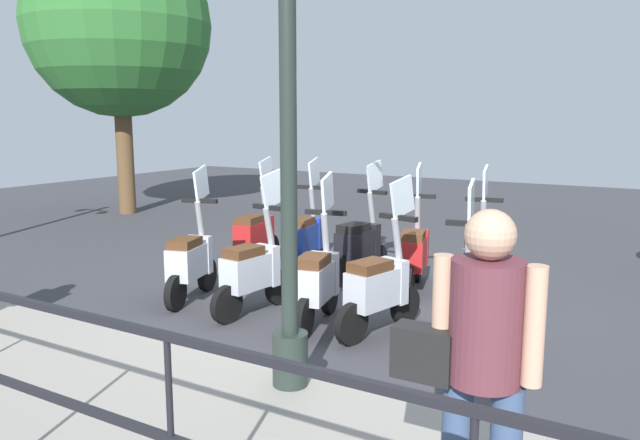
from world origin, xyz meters
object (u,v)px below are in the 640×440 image
(scooter_near_0, at_px, (463,299))
(scooter_near_3, at_px, (253,270))
(scooter_near_2, at_px, (317,280))
(scooter_far_4, at_px, (255,234))
(lamp_post_near, at_px, (288,110))
(scooter_far_1, at_px, (414,252))
(scooter_far_0, at_px, (479,258))
(scooter_far_2, at_px, (360,244))
(tree_large, at_px, (118,25))
(scooter_near_1, at_px, (379,286))
(scooter_far_3, at_px, (305,237))
(pedestrian_with_bag, at_px, (480,358))
(scooter_near_4, at_px, (191,260))

(scooter_near_0, relative_size, scooter_near_3, 1.00)
(scooter_near_2, distance_m, scooter_far_4, 2.58)
(lamp_post_near, height_order, scooter_far_1, lamp_post_near)
(scooter_far_0, bearing_deg, scooter_near_2, 138.15)
(scooter_near_2, bearing_deg, scooter_far_1, -24.07)
(lamp_post_near, relative_size, scooter_far_2, 2.94)
(tree_large, bearing_deg, scooter_near_1, -117.32)
(tree_large, xyz_separation_m, scooter_far_4, (-2.57, -5.34, -3.48))
(scooter_far_1, relative_size, scooter_far_2, 1.00)
(scooter_near_0, height_order, scooter_far_0, same)
(scooter_near_0, distance_m, scooter_near_1, 0.83)
(scooter_far_0, height_order, scooter_far_3, same)
(pedestrian_with_bag, distance_m, scooter_near_4, 4.94)
(lamp_post_near, distance_m, scooter_far_1, 3.73)
(scooter_near_3, height_order, scooter_far_0, same)
(scooter_near_1, height_order, scooter_far_1, same)
(pedestrian_with_bag, xyz_separation_m, scooter_near_0, (2.75, 0.93, -0.60))
(scooter_near_2, height_order, scooter_near_3, same)
(tree_large, xyz_separation_m, scooter_far_3, (-2.37, -6.03, -3.48))
(pedestrian_with_bag, xyz_separation_m, scooter_far_4, (4.30, 4.39, -0.60))
(scooter_far_0, bearing_deg, pedestrian_with_bag, -173.62)
(scooter_near_4, bearing_deg, scooter_far_3, -28.88)
(scooter_near_2, bearing_deg, scooter_far_2, 1.20)
(scooter_near_0, bearing_deg, scooter_far_3, 46.83)
(scooter_near_4, relative_size, scooter_far_1, 1.00)
(lamp_post_near, bearing_deg, scooter_far_4, 39.79)
(scooter_near_1, relative_size, scooter_near_3, 1.00)
(pedestrian_with_bag, distance_m, scooter_far_2, 5.33)
(scooter_near_2, height_order, scooter_near_4, same)
(scooter_near_3, bearing_deg, scooter_near_1, -79.40)
(scooter_near_0, bearing_deg, scooter_far_2, 37.33)
(tree_large, xyz_separation_m, scooter_far_1, (-2.50, -7.68, -3.48))
(lamp_post_near, bearing_deg, scooter_far_0, -6.91)
(scooter_far_0, height_order, scooter_far_4, same)
(scooter_near_1, xyz_separation_m, scooter_far_4, (1.55, 2.63, 0.00))
(lamp_post_near, bearing_deg, scooter_far_3, 30.28)
(scooter_near_1, distance_m, scooter_far_0, 1.77)
(tree_large, height_order, scooter_near_2, tree_large)
(tree_large, relative_size, scooter_far_1, 3.84)
(lamp_post_near, bearing_deg, tree_large, 54.16)
(scooter_far_0, height_order, scooter_far_2, same)
(lamp_post_near, distance_m, scooter_near_4, 3.35)
(scooter_near_0, distance_m, scooter_far_4, 3.79)
(scooter_far_0, distance_m, scooter_far_2, 1.57)
(scooter_near_2, height_order, scooter_far_1, same)
(pedestrian_with_bag, xyz_separation_m, scooter_near_1, (2.75, 1.76, -0.60))
(scooter_near_0, relative_size, scooter_far_3, 1.00)
(pedestrian_with_bag, bearing_deg, scooter_far_0, 15.46)
(tree_large, relative_size, scooter_near_2, 3.84)
(scooter_near_0, xyz_separation_m, scooter_far_1, (1.61, 1.13, 0.00))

